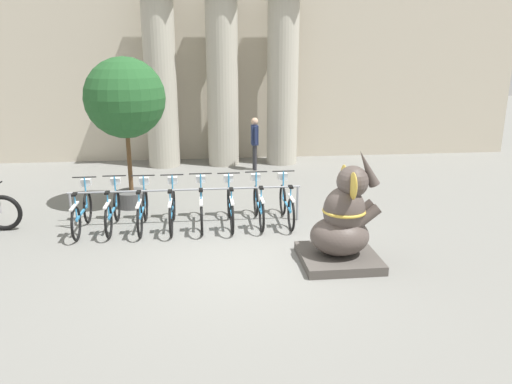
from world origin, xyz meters
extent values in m
plane|color=slate|center=(0.00, 0.00, 0.00)|extent=(60.00, 60.00, 0.00)
cube|color=#BCB29E|center=(0.00, 8.60, 3.00)|extent=(20.00, 0.20, 6.00)
cylinder|color=#ADA899|center=(-1.87, 7.60, 2.50)|extent=(0.97, 0.97, 5.00)
cylinder|color=#ADA899|center=(0.00, 7.60, 2.50)|extent=(0.97, 0.97, 5.00)
cylinder|color=#ADA899|center=(1.87, 7.60, 2.50)|extent=(0.97, 0.97, 5.00)
cylinder|color=gray|center=(-3.38, 1.95, 0.38)|extent=(0.05, 0.05, 0.75)
cylinder|color=gray|center=(1.30, 1.95, 0.38)|extent=(0.05, 0.05, 0.75)
cylinder|color=gray|center=(-1.04, 1.95, 0.75)|extent=(4.77, 0.04, 0.04)
torus|color=black|center=(-3.13, 2.29, 0.34)|extent=(0.05, 0.68, 0.68)
torus|color=black|center=(-3.13, 1.25, 0.34)|extent=(0.05, 0.68, 0.68)
cube|color=#338CC6|center=(-3.13, 1.77, 0.39)|extent=(0.04, 0.94, 0.04)
cube|color=silver|center=(-3.13, 1.25, 0.69)|extent=(0.06, 0.56, 0.03)
cylinder|color=#338CC6|center=(-3.13, 1.35, 0.60)|extent=(0.03, 0.03, 0.53)
cube|color=black|center=(-3.13, 1.35, 0.89)|extent=(0.08, 0.18, 0.04)
cylinder|color=#338CC6|center=(-3.13, 2.25, 0.67)|extent=(0.03, 0.03, 0.66)
cylinder|color=black|center=(-3.13, 2.25, 1.00)|extent=(0.48, 0.03, 0.03)
cube|color=silver|center=(-3.13, 2.35, 0.86)|extent=(0.20, 0.16, 0.14)
torus|color=black|center=(-2.53, 2.34, 0.34)|extent=(0.05, 0.68, 0.68)
torus|color=black|center=(-2.53, 1.29, 0.34)|extent=(0.05, 0.68, 0.68)
cube|color=#338CC6|center=(-2.53, 1.81, 0.39)|extent=(0.04, 0.94, 0.04)
cube|color=silver|center=(-2.53, 1.29, 0.69)|extent=(0.06, 0.56, 0.03)
cylinder|color=#338CC6|center=(-2.53, 1.39, 0.60)|extent=(0.03, 0.03, 0.53)
cube|color=black|center=(-2.53, 1.39, 0.89)|extent=(0.08, 0.18, 0.04)
cylinder|color=#338CC6|center=(-2.53, 2.30, 0.67)|extent=(0.03, 0.03, 0.66)
cylinder|color=black|center=(-2.53, 2.30, 1.00)|extent=(0.48, 0.03, 0.03)
cube|color=silver|center=(-2.53, 2.40, 0.86)|extent=(0.20, 0.16, 0.14)
torus|color=black|center=(-1.93, 2.30, 0.34)|extent=(0.05, 0.68, 0.68)
torus|color=black|center=(-1.93, 1.26, 0.34)|extent=(0.05, 0.68, 0.68)
cube|color=#338CC6|center=(-1.93, 1.78, 0.39)|extent=(0.04, 0.94, 0.04)
cube|color=silver|center=(-1.93, 1.26, 0.69)|extent=(0.06, 0.56, 0.03)
cylinder|color=#338CC6|center=(-1.93, 1.36, 0.60)|extent=(0.03, 0.03, 0.53)
cube|color=black|center=(-1.93, 1.36, 0.89)|extent=(0.08, 0.18, 0.04)
cylinder|color=#338CC6|center=(-1.93, 2.26, 0.67)|extent=(0.03, 0.03, 0.66)
cylinder|color=black|center=(-1.93, 2.26, 1.00)|extent=(0.48, 0.03, 0.03)
cube|color=silver|center=(-1.93, 2.36, 0.86)|extent=(0.20, 0.16, 0.14)
torus|color=black|center=(-1.34, 2.29, 0.34)|extent=(0.05, 0.68, 0.68)
torus|color=black|center=(-1.34, 1.25, 0.34)|extent=(0.05, 0.68, 0.68)
cube|color=#338CC6|center=(-1.34, 1.77, 0.39)|extent=(0.04, 0.94, 0.04)
cube|color=silver|center=(-1.34, 1.25, 0.69)|extent=(0.06, 0.56, 0.03)
cylinder|color=#338CC6|center=(-1.34, 1.35, 0.60)|extent=(0.03, 0.03, 0.53)
cube|color=black|center=(-1.34, 1.35, 0.89)|extent=(0.08, 0.18, 0.04)
cylinder|color=#338CC6|center=(-1.34, 2.25, 0.67)|extent=(0.03, 0.03, 0.66)
cylinder|color=black|center=(-1.34, 2.25, 1.00)|extent=(0.48, 0.03, 0.03)
cube|color=silver|center=(-1.34, 2.35, 0.86)|extent=(0.20, 0.16, 0.14)
torus|color=black|center=(-0.74, 2.33, 0.34)|extent=(0.05, 0.68, 0.68)
torus|color=black|center=(-0.74, 1.29, 0.34)|extent=(0.05, 0.68, 0.68)
cube|color=#338CC6|center=(-0.74, 1.81, 0.39)|extent=(0.04, 0.94, 0.04)
cube|color=silver|center=(-0.74, 1.29, 0.69)|extent=(0.06, 0.56, 0.03)
cylinder|color=#338CC6|center=(-0.74, 1.39, 0.60)|extent=(0.03, 0.03, 0.53)
cube|color=black|center=(-0.74, 1.39, 0.89)|extent=(0.08, 0.18, 0.04)
cylinder|color=#338CC6|center=(-0.74, 2.29, 0.67)|extent=(0.03, 0.03, 0.66)
cylinder|color=black|center=(-0.74, 2.29, 1.00)|extent=(0.48, 0.03, 0.03)
cube|color=silver|center=(-0.74, 2.39, 0.86)|extent=(0.20, 0.16, 0.14)
torus|color=black|center=(-0.15, 2.31, 0.34)|extent=(0.05, 0.68, 0.68)
torus|color=black|center=(-0.15, 1.27, 0.34)|extent=(0.05, 0.68, 0.68)
cube|color=#338CC6|center=(-0.15, 1.79, 0.39)|extent=(0.04, 0.94, 0.04)
cube|color=silver|center=(-0.15, 1.27, 0.69)|extent=(0.06, 0.56, 0.03)
cylinder|color=#338CC6|center=(-0.15, 1.37, 0.60)|extent=(0.03, 0.03, 0.53)
cube|color=black|center=(-0.15, 1.37, 0.89)|extent=(0.08, 0.18, 0.04)
cylinder|color=#338CC6|center=(-0.15, 2.27, 0.67)|extent=(0.03, 0.03, 0.66)
cylinder|color=black|center=(-0.15, 2.27, 1.00)|extent=(0.48, 0.03, 0.03)
cube|color=silver|center=(-0.15, 2.37, 0.86)|extent=(0.20, 0.16, 0.14)
torus|color=black|center=(0.45, 2.36, 0.34)|extent=(0.05, 0.68, 0.68)
torus|color=black|center=(0.45, 1.32, 0.34)|extent=(0.05, 0.68, 0.68)
cube|color=#338CC6|center=(0.45, 1.84, 0.39)|extent=(0.04, 0.94, 0.04)
cube|color=silver|center=(0.45, 1.32, 0.69)|extent=(0.06, 0.56, 0.03)
cylinder|color=#338CC6|center=(0.45, 1.42, 0.60)|extent=(0.03, 0.03, 0.53)
cube|color=black|center=(0.45, 1.42, 0.89)|extent=(0.08, 0.18, 0.04)
cylinder|color=#338CC6|center=(0.45, 2.32, 0.67)|extent=(0.03, 0.03, 0.66)
cylinder|color=black|center=(0.45, 2.32, 1.00)|extent=(0.48, 0.03, 0.03)
cube|color=silver|center=(0.45, 2.42, 0.86)|extent=(0.20, 0.16, 0.14)
torus|color=black|center=(1.05, 2.36, 0.34)|extent=(0.05, 0.68, 0.68)
torus|color=black|center=(1.05, 1.32, 0.34)|extent=(0.05, 0.68, 0.68)
cube|color=#338CC6|center=(1.05, 1.84, 0.39)|extent=(0.04, 0.94, 0.04)
cube|color=silver|center=(1.05, 1.32, 0.69)|extent=(0.06, 0.56, 0.03)
cylinder|color=#338CC6|center=(1.05, 1.42, 0.60)|extent=(0.03, 0.03, 0.53)
cube|color=black|center=(1.05, 1.42, 0.89)|extent=(0.08, 0.18, 0.04)
cylinder|color=#338CC6|center=(1.05, 2.32, 0.67)|extent=(0.03, 0.03, 0.66)
cylinder|color=black|center=(1.05, 2.32, 1.00)|extent=(0.48, 0.03, 0.03)
cube|color=silver|center=(1.05, 2.42, 0.86)|extent=(0.20, 0.16, 0.14)
cube|color=#4C4742|center=(1.58, -0.31, 0.08)|extent=(1.30, 1.30, 0.16)
ellipsoid|color=#4C423D|center=(1.58, -0.31, 0.48)|extent=(1.01, 0.89, 0.65)
ellipsoid|color=#4C423D|center=(1.64, -0.31, 0.93)|extent=(0.71, 0.65, 0.83)
sphere|color=#4C423D|center=(1.76, -0.31, 1.43)|extent=(0.53, 0.53, 0.53)
ellipsoid|color=gold|center=(1.69, -0.04, 1.43)|extent=(0.08, 0.38, 0.45)
ellipsoid|color=gold|center=(1.69, -0.57, 1.43)|extent=(0.08, 0.38, 0.45)
cone|color=#4C423D|center=(2.00, -0.31, 1.66)|extent=(0.45, 0.19, 0.67)
cylinder|color=#4C423D|center=(1.97, -0.16, 0.84)|extent=(0.53, 0.18, 0.47)
cylinder|color=#4C423D|center=(1.97, -0.46, 0.84)|extent=(0.53, 0.18, 0.47)
torus|color=gold|center=(1.64, -0.31, 0.93)|extent=(0.74, 0.74, 0.05)
torus|color=black|center=(-4.71, 1.99, 0.37)|extent=(0.74, 0.09, 0.74)
cylinder|color=#28282D|center=(0.90, 6.82, 0.39)|extent=(0.11, 0.11, 0.78)
cylinder|color=#28282D|center=(0.90, 6.65, 0.39)|extent=(0.11, 0.11, 0.78)
cube|color=#1E284C|center=(0.90, 6.73, 1.07)|extent=(0.20, 0.32, 0.58)
sphere|color=tan|center=(0.90, 6.73, 1.48)|extent=(0.21, 0.21, 0.21)
cylinder|color=#1E284C|center=(0.90, 6.93, 1.10)|extent=(0.07, 0.07, 0.52)
cylinder|color=#1E284C|center=(0.90, 6.53, 1.10)|extent=(0.07, 0.07, 0.52)
cylinder|color=#4C4C4C|center=(-2.35, 3.35, 0.18)|extent=(0.73, 0.73, 0.36)
cylinder|color=brown|center=(-2.35, 3.35, 1.08)|extent=(0.10, 0.10, 1.43)
sphere|color=#235628|center=(-2.35, 3.35, 2.51)|extent=(1.78, 1.78, 1.78)
camera|label=1|loc=(-0.71, -8.04, 3.52)|focal=35.00mm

